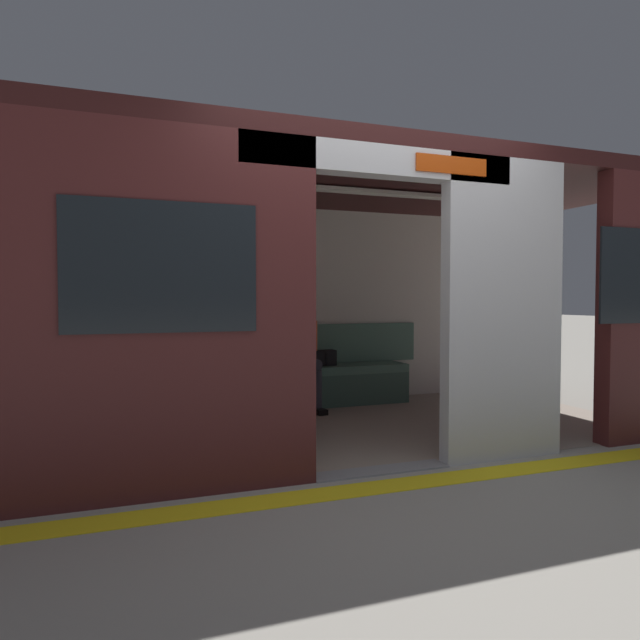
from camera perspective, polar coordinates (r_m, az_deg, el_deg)
name	(u,v)px	position (r m, az deg, el deg)	size (l,w,h in m)	color
ground_plane	(380,471)	(4.07, 6.01, -14.80)	(60.00, 60.00, 0.00)	gray
platform_edge_strip	(401,484)	(3.82, 8.10, -15.92)	(8.00, 0.24, 0.01)	yellow
train_car	(309,258)	(5.06, -1.09, 6.26)	(6.40, 2.88, 2.33)	silver
bench_seat	(281,377)	(6.17, -3.91, -5.75)	(2.94, 0.44, 0.44)	#4C7566
person_seated	(296,347)	(6.13, -2.39, -2.73)	(0.55, 0.70, 1.17)	#CC5933
handbag	(324,358)	(6.35, 0.37, -3.80)	(0.26, 0.15, 0.17)	black
book	(256,367)	(6.11, -6.40, -4.72)	(0.15, 0.22, 0.03)	silver
grab_pole_door	(302,312)	(4.08, -1.83, 0.85)	(0.04, 0.04, 2.19)	silver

